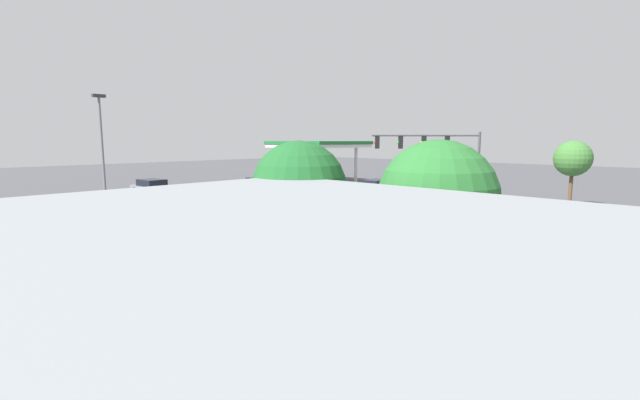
{
  "coord_description": "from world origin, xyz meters",
  "views": [
    {
      "loc": [
        -20.99,
        -20.33,
        4.93
      ],
      "look_at": [
        0.0,
        0.0,
        0.85
      ],
      "focal_mm": 24.0,
      "sensor_mm": 36.0,
      "label": 1
    }
  ],
  "objects_px": {
    "tree_corner_c": "(437,200)",
    "car_3": "(546,225)",
    "pedestrian": "(316,183)",
    "tree_corner_b": "(573,159)",
    "car_4": "(375,190)",
    "traffic_signal_mast": "(436,151)",
    "car_0": "(260,188)",
    "car_6": "(153,187)",
    "car_2": "(465,231)",
    "car_5": "(381,204)",
    "car_1": "(78,255)",
    "tree_corner_a": "(299,188)",
    "street_light_pole_a": "(102,143)"
  },
  "relations": [
    {
      "from": "car_1",
      "to": "tree_corner_b",
      "type": "relative_size",
      "value": 0.88
    },
    {
      "from": "car_3",
      "to": "car_6",
      "type": "distance_m",
      "value": 31.92
    },
    {
      "from": "car_4",
      "to": "car_5",
      "type": "distance_m",
      "value": 7.66
    },
    {
      "from": "car_5",
      "to": "pedestrian",
      "type": "height_order",
      "value": "pedestrian"
    },
    {
      "from": "car_5",
      "to": "car_6",
      "type": "height_order",
      "value": "car_5"
    },
    {
      "from": "car_6",
      "to": "tree_corner_c",
      "type": "distance_m",
      "value": 32.45
    },
    {
      "from": "traffic_signal_mast",
      "to": "tree_corner_b",
      "type": "relative_size",
      "value": 1.12
    },
    {
      "from": "car_0",
      "to": "tree_corner_c",
      "type": "distance_m",
      "value": 26.96
    },
    {
      "from": "car_4",
      "to": "car_1",
      "type": "bearing_deg",
      "value": 7.76
    },
    {
      "from": "car_1",
      "to": "car_4",
      "type": "distance_m",
      "value": 24.67
    },
    {
      "from": "traffic_signal_mast",
      "to": "car_0",
      "type": "xyz_separation_m",
      "value": [
        -3.22,
        15.34,
        -3.45
      ]
    },
    {
      "from": "tree_corner_c",
      "to": "car_1",
      "type": "bearing_deg",
      "value": 119.79
    },
    {
      "from": "car_0",
      "to": "tree_corner_a",
      "type": "relative_size",
      "value": 0.9
    },
    {
      "from": "car_3",
      "to": "street_light_pole_a",
      "type": "distance_m",
      "value": 27.54
    },
    {
      "from": "tree_corner_b",
      "to": "tree_corner_c",
      "type": "relative_size",
      "value": 0.99
    },
    {
      "from": "car_0",
      "to": "car_6",
      "type": "bearing_deg",
      "value": 40.79
    },
    {
      "from": "car_0",
      "to": "pedestrian",
      "type": "bearing_deg",
      "value": -102.08
    },
    {
      "from": "street_light_pole_a",
      "to": "tree_corner_c",
      "type": "bearing_deg",
      "value": -88.4
    },
    {
      "from": "tree_corner_a",
      "to": "car_5",
      "type": "bearing_deg",
      "value": 25.94
    },
    {
      "from": "car_3",
      "to": "car_4",
      "type": "bearing_deg",
      "value": -16.22
    },
    {
      "from": "traffic_signal_mast",
      "to": "tree_corner_a",
      "type": "height_order",
      "value": "traffic_signal_mast"
    },
    {
      "from": "car_4",
      "to": "street_light_pole_a",
      "type": "relative_size",
      "value": 0.54
    },
    {
      "from": "car_1",
      "to": "tree_corner_b",
      "type": "bearing_deg",
      "value": -19.27
    },
    {
      "from": "car_1",
      "to": "pedestrian",
      "type": "relative_size",
      "value": 2.7
    },
    {
      "from": "car_4",
      "to": "street_light_pole_a",
      "type": "xyz_separation_m",
      "value": [
        -18.58,
        8.9,
        4.0
      ]
    },
    {
      "from": "car_3",
      "to": "car_4",
      "type": "distance_m",
      "value": 16.05
    },
    {
      "from": "car_0",
      "to": "car_2",
      "type": "distance_m",
      "value": 21.77
    },
    {
      "from": "car_1",
      "to": "car_4",
      "type": "height_order",
      "value": "car_4"
    },
    {
      "from": "pedestrian",
      "to": "traffic_signal_mast",
      "type": "bearing_deg",
      "value": 34.17
    },
    {
      "from": "car_2",
      "to": "car_6",
      "type": "height_order",
      "value": "car_2"
    },
    {
      "from": "tree_corner_b",
      "to": "traffic_signal_mast",
      "type": "bearing_deg",
      "value": 143.86
    },
    {
      "from": "car_3",
      "to": "tree_corner_c",
      "type": "bearing_deg",
      "value": 96.57
    },
    {
      "from": "street_light_pole_a",
      "to": "tree_corner_c",
      "type": "height_order",
      "value": "street_light_pole_a"
    },
    {
      "from": "tree_corner_b",
      "to": "car_4",
      "type": "bearing_deg",
      "value": 114.62
    },
    {
      "from": "car_0",
      "to": "car_6",
      "type": "xyz_separation_m",
      "value": [
        -6.17,
        7.84,
        -0.11
      ]
    },
    {
      "from": "car_5",
      "to": "street_light_pole_a",
      "type": "height_order",
      "value": "street_light_pole_a"
    },
    {
      "from": "car_6",
      "to": "tree_corner_c",
      "type": "xyz_separation_m",
      "value": [
        -5.96,
        -31.8,
        2.53
      ]
    },
    {
      "from": "car_6",
      "to": "tree_corner_b",
      "type": "distance_m",
      "value": 34.64
    },
    {
      "from": "pedestrian",
      "to": "tree_corner_a",
      "type": "xyz_separation_m",
      "value": [
        -19.5,
        -18.48,
        2.48
      ]
    },
    {
      "from": "car_0",
      "to": "tree_corner_c",
      "type": "relative_size",
      "value": 0.89
    },
    {
      "from": "car_6",
      "to": "street_light_pole_a",
      "type": "bearing_deg",
      "value": -45.45
    },
    {
      "from": "car_4",
      "to": "tree_corner_b",
      "type": "bearing_deg",
      "value": 112.13
    },
    {
      "from": "car_4",
      "to": "tree_corner_c",
      "type": "bearing_deg",
      "value": 38.5
    },
    {
      "from": "car_0",
      "to": "car_1",
      "type": "relative_size",
      "value": 1.02
    },
    {
      "from": "pedestrian",
      "to": "tree_corner_c",
      "type": "distance_m",
      "value": 28.75
    },
    {
      "from": "car_1",
      "to": "car_3",
      "type": "height_order",
      "value": "car_1"
    },
    {
      "from": "tree_corner_c",
      "to": "car_3",
      "type": "bearing_deg",
      "value": 2.36
    },
    {
      "from": "traffic_signal_mast",
      "to": "car_4",
      "type": "xyz_separation_m",
      "value": [
        2.55,
        6.93,
        -3.47
      ]
    },
    {
      "from": "traffic_signal_mast",
      "to": "pedestrian",
      "type": "relative_size",
      "value": 3.43
    },
    {
      "from": "car_5",
      "to": "tree_corner_c",
      "type": "xyz_separation_m",
      "value": [
        -11.97,
        -10.69,
        2.5
      ]
    }
  ]
}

